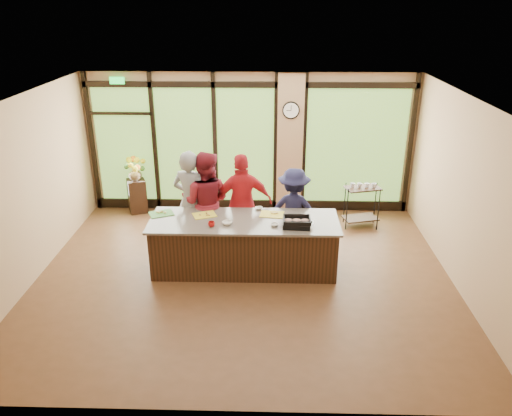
# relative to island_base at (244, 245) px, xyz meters

# --- Properties ---
(floor) EXTENTS (7.00, 7.00, 0.00)m
(floor) POSITION_rel_island_base_xyz_m (0.00, -0.30, -0.44)
(floor) COLOR #52341D
(floor) RESTS_ON ground
(ceiling) EXTENTS (7.00, 7.00, 0.00)m
(ceiling) POSITION_rel_island_base_xyz_m (0.00, -0.30, 2.56)
(ceiling) COLOR silver
(ceiling) RESTS_ON back_wall
(back_wall) EXTENTS (7.00, 0.00, 7.00)m
(back_wall) POSITION_rel_island_base_xyz_m (0.00, 2.70, 1.06)
(back_wall) COLOR tan
(back_wall) RESTS_ON floor
(left_wall) EXTENTS (0.00, 6.00, 6.00)m
(left_wall) POSITION_rel_island_base_xyz_m (-3.50, -0.30, 1.06)
(left_wall) COLOR tan
(left_wall) RESTS_ON floor
(right_wall) EXTENTS (0.00, 6.00, 6.00)m
(right_wall) POSITION_rel_island_base_xyz_m (3.50, -0.30, 1.06)
(right_wall) COLOR tan
(right_wall) RESTS_ON floor
(window_wall) EXTENTS (6.90, 0.12, 3.00)m
(window_wall) POSITION_rel_island_base_xyz_m (0.16, 2.65, 0.95)
(window_wall) COLOR tan
(window_wall) RESTS_ON floor
(island_base) EXTENTS (3.10, 1.00, 0.88)m
(island_base) POSITION_rel_island_base_xyz_m (0.00, 0.00, 0.00)
(island_base) COLOR #311B10
(island_base) RESTS_ON floor
(countertop) EXTENTS (3.20, 1.10, 0.04)m
(countertop) POSITION_rel_island_base_xyz_m (0.00, 0.00, 0.46)
(countertop) COLOR slate
(countertop) RESTS_ON island_base
(wall_clock) EXTENTS (0.36, 0.04, 0.36)m
(wall_clock) POSITION_rel_island_base_xyz_m (0.85, 2.57, 1.81)
(wall_clock) COLOR black
(wall_clock) RESTS_ON window_wall
(cook_left) EXTENTS (0.82, 0.69, 1.93)m
(cook_left) POSITION_rel_island_base_xyz_m (-1.00, 0.69, 0.52)
(cook_left) COLOR gray
(cook_left) RESTS_ON floor
(cook_midleft) EXTENTS (1.02, 0.84, 1.91)m
(cook_midleft) POSITION_rel_island_base_xyz_m (-0.74, 0.71, 0.51)
(cook_midleft) COLOR maroon
(cook_midleft) RESTS_ON floor
(cook_midright) EXTENTS (1.15, 0.65, 1.85)m
(cook_midright) POSITION_rel_island_base_xyz_m (-0.06, 0.75, 0.49)
(cook_midright) COLOR #B21B23
(cook_midright) RESTS_ON floor
(cook_right) EXTENTS (1.09, 0.71, 1.59)m
(cook_right) POSITION_rel_island_base_xyz_m (0.87, 0.75, 0.35)
(cook_right) COLOR #1A1A39
(cook_right) RESTS_ON floor
(roasting_pan) EXTENTS (0.47, 0.38, 0.08)m
(roasting_pan) POSITION_rel_island_base_xyz_m (0.88, -0.22, 0.52)
(roasting_pan) COLOR black
(roasting_pan) RESTS_ON countertop
(mixing_bowl) EXTENTS (0.38, 0.38, 0.07)m
(mixing_bowl) POSITION_rel_island_base_xyz_m (0.99, -0.21, 0.52)
(mixing_bowl) COLOR silver
(mixing_bowl) RESTS_ON countertop
(cutting_board_left) EXTENTS (0.49, 0.44, 0.01)m
(cutting_board_left) POSITION_rel_island_base_xyz_m (-1.45, 0.22, 0.49)
(cutting_board_left) COLOR #408731
(cutting_board_left) RESTS_ON countertop
(cutting_board_center) EXTENTS (0.46, 0.41, 0.01)m
(cutting_board_center) POSITION_rel_island_base_xyz_m (-0.69, 0.19, 0.49)
(cutting_board_center) COLOR yellow
(cutting_board_center) RESTS_ON countertop
(cutting_board_right) EXTENTS (0.44, 0.35, 0.01)m
(cutting_board_right) POSITION_rel_island_base_xyz_m (0.47, 0.25, 0.49)
(cutting_board_right) COLOR yellow
(cutting_board_right) RESTS_ON countertop
(prep_bowl_near) EXTENTS (0.19, 0.19, 0.05)m
(prep_bowl_near) POSITION_rel_island_base_xyz_m (-0.27, -0.18, 0.51)
(prep_bowl_near) COLOR silver
(prep_bowl_near) RESTS_ON countertop
(prep_bowl_mid) EXTENTS (0.16, 0.16, 0.04)m
(prep_bowl_mid) POSITION_rel_island_base_xyz_m (0.51, -0.22, 0.50)
(prep_bowl_mid) COLOR silver
(prep_bowl_mid) RESTS_ON countertop
(prep_bowl_far) EXTENTS (0.16, 0.16, 0.03)m
(prep_bowl_far) POSITION_rel_island_base_xyz_m (0.24, 0.49, 0.50)
(prep_bowl_far) COLOR silver
(prep_bowl_far) RESTS_ON countertop
(red_ramekin) EXTENTS (0.15, 0.15, 0.09)m
(red_ramekin) POSITION_rel_island_base_xyz_m (-0.52, -0.27, 0.52)
(red_ramekin) COLOR #A61110
(red_ramekin) RESTS_ON countertop
(flower_stand) EXTENTS (0.49, 0.49, 0.74)m
(flower_stand) POSITION_rel_island_base_xyz_m (-2.48, 2.45, -0.07)
(flower_stand) COLOR #311B10
(flower_stand) RESTS_ON floor
(flower_vase) EXTENTS (0.29, 0.29, 0.30)m
(flower_vase) POSITION_rel_island_base_xyz_m (-2.48, 2.45, 0.45)
(flower_vase) COLOR olive
(flower_vase) RESTS_ON flower_stand
(bar_cart) EXTENTS (0.77, 0.56, 0.94)m
(bar_cart) POSITION_rel_island_base_xyz_m (2.31, 1.82, 0.13)
(bar_cart) COLOR #311B10
(bar_cart) RESTS_ON floor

